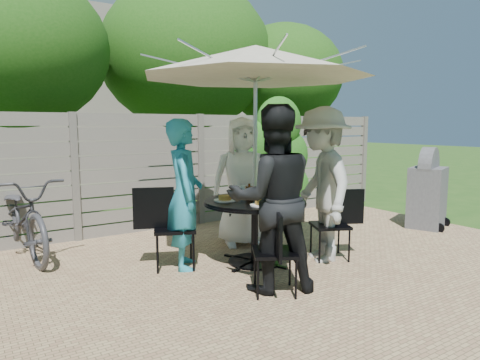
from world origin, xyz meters
TOP-DOWN VIEW (x-y plane):
  - backyard_envelope at (0.09, 10.29)m, footprint 60.00×60.00m
  - patio_table at (-0.44, 0.79)m, footprint 1.57×1.57m
  - umbrella at (-0.44, 0.79)m, footprint 3.47×3.47m
  - chair_back at (-0.06, 1.68)m, footprint 0.56×0.71m
  - person_back at (-0.12, 1.55)m, footprint 1.02×0.86m
  - chair_left at (-1.33, 1.17)m, footprint 0.74×0.61m
  - person_left at (-1.21, 1.12)m, footprint 0.63×0.75m
  - chair_front at (-0.82, -0.10)m, footprint 0.57×0.65m
  - person_front at (-0.77, 0.03)m, footprint 1.11×1.01m
  - chair_right at (0.44, 0.41)m, footprint 0.67×0.57m
  - person_right at (0.32, 0.46)m, footprint 1.12×1.40m
  - plate_back at (-0.30, 1.12)m, footprint 0.26×0.26m
  - plate_left at (-0.77, 0.93)m, footprint 0.26×0.26m
  - plate_front at (-0.58, 0.46)m, footprint 0.26×0.26m
  - plate_right at (-0.11, 0.65)m, footprint 0.26×0.26m
  - glass_back at (-0.44, 1.07)m, footprint 0.07×0.07m
  - glass_front at (-0.45, 0.51)m, footprint 0.07×0.07m
  - glass_right at (-0.16, 0.78)m, footprint 0.07×0.07m
  - syrup_jug at (-0.48, 0.86)m, footprint 0.09×0.09m
  - coffee_cup at (-0.26, 0.95)m, footprint 0.08×0.08m
  - bicycle at (-2.73, 2.60)m, footprint 0.94×2.04m
  - bbq_grill at (2.95, 0.76)m, footprint 0.78×0.70m

SIDE VIEW (x-z plane):
  - chair_front at x=-0.82m, z-range -0.17..0.70m
  - chair_right at x=0.44m, z-range -0.18..0.71m
  - chair_back at x=-0.06m, z-range -0.18..0.75m
  - chair_left at x=-1.33m, z-range -0.19..0.77m
  - bicycle at x=-2.73m, z-range 0.00..1.04m
  - patio_table at x=-0.44m, z-range 0.15..0.94m
  - bbq_grill at x=2.95m, z-range -0.06..1.26m
  - plate_back at x=-0.30m, z-range 0.78..0.84m
  - plate_left at x=-0.77m, z-range 0.78..0.84m
  - plate_front at x=-0.58m, z-range 0.78..0.84m
  - plate_right at x=-0.11m, z-range 0.78..0.84m
  - coffee_cup at x=-0.26m, z-range 0.78..0.90m
  - glass_back at x=-0.44m, z-range 0.78..0.92m
  - glass_front at x=-0.45m, z-range 0.78..0.92m
  - glass_right at x=-0.16m, z-range 0.78..0.92m
  - syrup_jug at x=-0.48m, z-range 0.78..0.94m
  - person_left at x=-1.21m, z-range 0.00..1.74m
  - person_back at x=-0.12m, z-range 0.00..1.78m
  - person_front at x=-0.77m, z-range 0.00..1.87m
  - person_right at x=0.32m, z-range 0.00..1.89m
  - umbrella at x=-0.44m, z-range 1.10..3.66m
  - backyard_envelope at x=0.09m, z-range 0.11..5.11m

